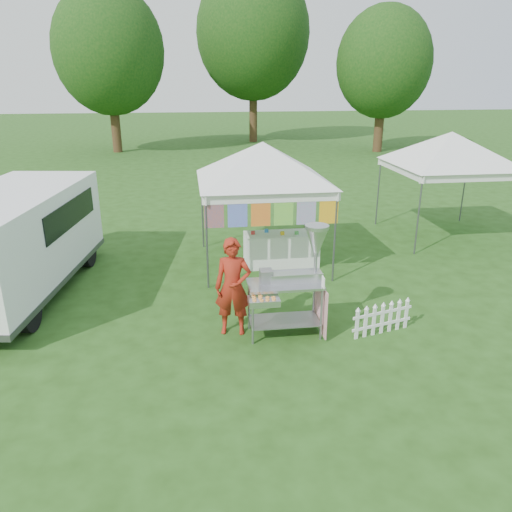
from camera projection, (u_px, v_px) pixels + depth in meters
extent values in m
plane|color=#234513|center=(290.00, 327.00, 9.34)|extent=(120.00, 120.00, 0.00)
cylinder|color=#59595E|center=(207.00, 243.00, 10.74)|extent=(0.04, 0.04, 2.10)
cylinder|color=#59595E|center=(335.00, 237.00, 11.10)|extent=(0.04, 0.04, 2.10)
cylinder|color=#59595E|center=(202.00, 210.00, 13.38)|extent=(0.04, 0.04, 2.10)
cylinder|color=#59595E|center=(306.00, 206.00, 13.75)|extent=(0.04, 0.04, 2.10)
cube|color=white|center=(272.00, 198.00, 10.60)|extent=(3.00, 0.03, 0.22)
cube|color=white|center=(255.00, 173.00, 13.24)|extent=(3.00, 0.03, 0.22)
pyramid|color=white|center=(263.00, 142.00, 11.58)|extent=(4.24, 4.24, 0.90)
cylinder|color=#59595E|center=(272.00, 194.00, 10.57)|extent=(3.00, 0.03, 0.03)
cube|color=#FC5F0D|center=(214.00, 212.00, 10.53)|extent=(0.42, 0.01, 0.70)
cube|color=purple|center=(237.00, 211.00, 10.59)|extent=(0.42, 0.01, 0.70)
cube|color=red|center=(261.00, 210.00, 10.66)|extent=(0.42, 0.01, 0.70)
cube|color=#189147|center=(284.00, 210.00, 10.72)|extent=(0.42, 0.01, 0.70)
cube|color=#37CEC1|center=(306.00, 209.00, 10.78)|extent=(0.42, 0.01, 0.70)
cube|color=orange|center=(329.00, 208.00, 10.85)|extent=(0.42, 0.01, 0.70)
cylinder|color=#59595E|center=(418.00, 216.00, 12.84)|extent=(0.04, 0.04, 2.10)
cylinder|color=#59595E|center=(378.00, 192.00, 15.48)|extent=(0.04, 0.04, 2.10)
cylinder|color=#59595E|center=(464.00, 189.00, 15.85)|extent=(0.04, 0.04, 2.10)
cube|color=white|center=(475.00, 178.00, 12.70)|extent=(3.00, 0.03, 0.22)
cube|color=white|center=(425.00, 160.00, 15.34)|extent=(3.00, 0.03, 0.22)
pyramid|color=white|center=(453.00, 132.00, 13.68)|extent=(4.24, 4.24, 0.90)
cylinder|color=#59595E|center=(476.00, 174.00, 12.67)|extent=(3.00, 0.03, 0.03)
cylinder|color=#3E2516|center=(115.00, 119.00, 30.26)|extent=(0.56, 0.56, 3.96)
ellipsoid|color=#2F5417|center=(109.00, 50.00, 28.95)|extent=(6.40, 6.40, 7.36)
cylinder|color=#3E2516|center=(253.00, 107.00, 34.99)|extent=(0.56, 0.56, 4.84)
ellipsoid|color=#2F5417|center=(253.00, 33.00, 33.38)|extent=(7.60, 7.60, 8.74)
cylinder|color=#3E2516|center=(379.00, 123.00, 30.52)|extent=(0.56, 0.56, 3.52)
ellipsoid|color=#2F5417|center=(384.00, 62.00, 29.35)|extent=(5.60, 5.60, 6.44)
cylinder|color=gray|center=(253.00, 319.00, 8.60)|extent=(0.04, 0.04, 0.99)
cylinder|color=gray|center=(321.00, 314.00, 8.75)|extent=(0.04, 0.04, 0.99)
cylinder|color=gray|center=(249.00, 305.00, 9.12)|extent=(0.04, 0.04, 0.99)
cylinder|color=gray|center=(314.00, 301.00, 9.27)|extent=(0.04, 0.04, 0.99)
cube|color=gray|center=(284.00, 320.00, 9.01)|extent=(1.25, 0.63, 0.02)
cube|color=#B7B7BC|center=(285.00, 284.00, 8.77)|extent=(1.32, 0.66, 0.04)
cube|color=#B7B7BC|center=(296.00, 277.00, 8.81)|extent=(0.93, 0.28, 0.16)
cube|color=gray|center=(266.00, 276.00, 8.73)|extent=(0.22, 0.24, 0.24)
cylinder|color=gray|center=(316.00, 255.00, 8.72)|extent=(0.06, 0.06, 0.99)
cone|color=#B7B7BC|center=(316.00, 240.00, 8.63)|extent=(0.40, 0.40, 0.44)
cylinder|color=#B7B7BC|center=(317.00, 227.00, 8.55)|extent=(0.42, 0.42, 0.07)
cube|color=#B7B7BC|center=(264.00, 301.00, 8.36)|extent=(0.53, 0.33, 0.11)
cube|color=#D18D91|center=(321.00, 307.00, 9.02)|extent=(0.03, 0.82, 0.89)
cube|color=white|center=(323.00, 282.00, 8.51)|extent=(0.02, 0.15, 0.20)
imported|color=maroon|center=(233.00, 287.00, 8.87)|extent=(0.72, 0.53, 1.80)
cube|color=white|center=(12.00, 237.00, 10.36)|extent=(2.81, 5.46, 1.83)
cube|color=#59595E|center=(19.00, 278.00, 10.67)|extent=(2.83, 5.52, 0.13)
cube|color=white|center=(56.00, 227.00, 12.62)|extent=(2.07, 1.00, 0.94)
cube|color=black|center=(71.00, 214.00, 10.83)|extent=(0.43, 2.84, 0.57)
cube|color=black|center=(58.00, 193.00, 12.72)|extent=(1.76, 0.28, 0.57)
cylinder|color=black|center=(28.00, 313.00, 9.10)|extent=(0.33, 0.74, 0.71)
cylinder|color=black|center=(13.00, 252.00, 12.25)|extent=(0.33, 0.74, 0.71)
cylinder|color=black|center=(87.00, 252.00, 12.24)|extent=(0.33, 0.74, 0.71)
cube|color=white|center=(357.00, 325.00, 8.84)|extent=(0.07, 0.04, 0.56)
cube|color=white|center=(365.00, 323.00, 8.90)|extent=(0.07, 0.04, 0.56)
cube|color=white|center=(374.00, 321.00, 8.97)|extent=(0.07, 0.04, 0.56)
cube|color=white|center=(382.00, 319.00, 9.03)|extent=(0.07, 0.04, 0.56)
cube|color=white|center=(390.00, 318.00, 9.10)|extent=(0.07, 0.04, 0.56)
cube|color=white|center=(398.00, 316.00, 9.17)|extent=(0.07, 0.04, 0.56)
cube|color=white|center=(406.00, 314.00, 9.23)|extent=(0.07, 0.04, 0.56)
cube|color=white|center=(382.00, 324.00, 9.07)|extent=(1.22, 0.36, 0.05)
cube|color=white|center=(383.00, 312.00, 8.99)|extent=(1.22, 0.36, 0.05)
cube|color=white|center=(281.00, 249.00, 12.31)|extent=(1.80, 0.70, 0.82)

